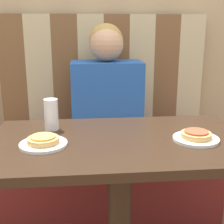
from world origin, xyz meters
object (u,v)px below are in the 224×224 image
plate_right (196,139)px  pizza_right (196,134)px  pizza_left (43,140)px  drinking_cup (51,114)px  person (107,88)px  plate_left (43,144)px

plate_right → pizza_right: (0.00, -0.00, 0.02)m
pizza_left → drinking_cup: drinking_cup is taller
plate_right → pizza_right: size_ratio=1.51×
pizza_left → pizza_right: (0.59, 0.00, 0.00)m
person → plate_right: (0.30, -0.70, -0.07)m
person → pizza_right: bearing=-67.2°
pizza_right → pizza_left: bearing=180.0°
pizza_left → drinking_cup: size_ratio=0.88×
pizza_left → plate_left: bearing=90.0°
person → plate_right: size_ratio=3.90×
pizza_left → plate_right: bearing=0.0°
person → pizza_left: (-0.30, -0.70, -0.06)m
pizza_right → plate_left: bearing=180.0°
pizza_left → drinking_cup: 0.20m
person → plate_right: bearing=-67.2°
person → plate_left: person is taller
person → drinking_cup: bearing=-118.8°
pizza_left → drinking_cup: bearing=85.6°
pizza_left → person: bearing=67.2°
person → plate_right: 0.77m
plate_right → pizza_right: pizza_right is taller
drinking_cup → person: bearing=61.2°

